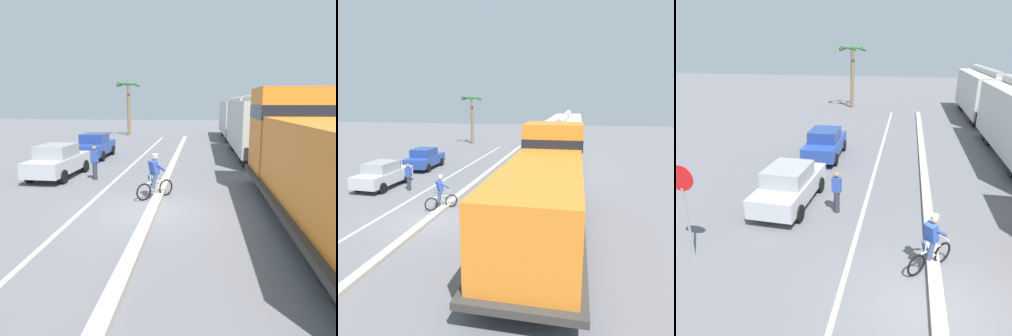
# 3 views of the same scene
# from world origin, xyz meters

# --- Properties ---
(ground_plane) EXTENTS (120.00, 120.00, 0.00)m
(ground_plane) POSITION_xyz_m (0.00, 0.00, 0.00)
(ground_plane) COLOR slate
(median_curb) EXTENTS (0.36, 36.00, 0.16)m
(median_curb) POSITION_xyz_m (0.00, 6.00, 0.08)
(median_curb) COLOR #B2AD9E
(median_curb) RESTS_ON ground
(lane_stripe) EXTENTS (0.14, 36.00, 0.01)m
(lane_stripe) POSITION_xyz_m (-2.40, 6.00, 0.00)
(lane_stripe) COLOR silver
(lane_stripe) RESTS_ON ground
(locomotive) EXTENTS (3.10, 11.61, 4.20)m
(locomotive) POSITION_xyz_m (5.21, -0.21, 1.80)
(locomotive) COLOR orange
(locomotive) RESTS_ON ground
(hopper_car_lead) EXTENTS (2.90, 10.60, 4.18)m
(hopper_car_lead) POSITION_xyz_m (5.21, 11.95, 2.08)
(hopper_car_lead) COLOR beige
(hopper_car_lead) RESTS_ON ground
(hopper_car_middle) EXTENTS (2.90, 10.60, 4.18)m
(hopper_car_middle) POSITION_xyz_m (5.21, 23.55, 2.08)
(hopper_car_middle) COLOR beige
(hopper_car_middle) RESTS_ON ground
(parked_car_silver) EXTENTS (1.95, 4.26, 1.62)m
(parked_car_silver) POSITION_xyz_m (-5.33, 4.60, 0.82)
(parked_car_silver) COLOR #B7BABF
(parked_car_silver) RESTS_ON ground
(parked_car_blue) EXTENTS (1.91, 4.24, 1.62)m
(parked_car_blue) POSITION_xyz_m (-5.36, 10.45, 0.82)
(parked_car_blue) COLOR #28479E
(parked_car_blue) RESTS_ON ground
(cyclist) EXTENTS (1.26, 1.24, 1.71)m
(cyclist) POSITION_xyz_m (-0.14, 1.44, 0.82)
(cyclist) COLOR black
(cyclist) RESTS_ON ground
(palm_tree_near) EXTENTS (2.75, 2.80, 5.97)m
(palm_tree_near) POSITION_xyz_m (-6.44, 25.92, 4.51)
(palm_tree_near) COLOR #846647
(palm_tree_near) RESTS_ON ground
(pedestrian_by_cars) EXTENTS (0.34, 0.22, 1.62)m
(pedestrian_by_cars) POSITION_xyz_m (-3.38, 4.24, 0.85)
(pedestrian_by_cars) COLOR #33333D
(pedestrian_by_cars) RESTS_ON ground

